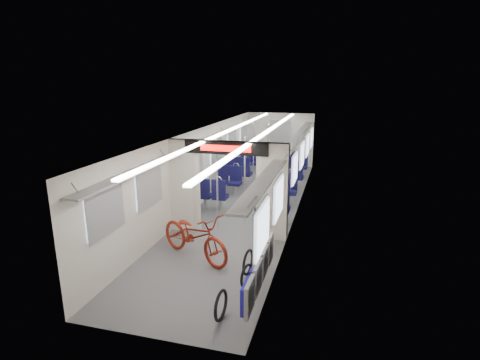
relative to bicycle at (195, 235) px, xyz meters
The scene contains 14 objects.
carriage 3.33m from the bicycle, 84.68° to the left, with size 12.00×12.02×2.31m.
bicycle is the anchor object (origin of this frame).
flip_bench 2.05m from the bicycle, 36.52° to the right, with size 0.12×2.11×0.52m.
bike_hoop_a 2.24m from the bicycle, 58.03° to the right, with size 0.51×0.51×0.05m, color black.
bike_hoop_b 1.62m from the bicycle, 32.61° to the right, with size 0.46×0.46×0.05m, color black.
bike_hoop_c 1.34m from the bicycle, 17.35° to the right, with size 0.52×0.52×0.05m, color black.
seat_bay_near_left 3.85m from the bicycle, 99.58° to the left, with size 0.88×1.92×1.05m.
seat_bay_near_right 3.45m from the bicycle, 69.11° to the left, with size 0.89×1.99×1.07m.
seat_bay_far_left 6.81m from the bicycle, 95.39° to the left, with size 0.96×2.29×1.17m.
seat_bay_far_right 6.78m from the bicycle, 79.55° to the left, with size 0.91×2.06×1.10m.
stanchion_near_left 1.84m from the bicycle, 91.91° to the left, with size 0.04×0.04×2.30m, color silver.
stanchion_near_right 2.31m from the bicycle, 76.13° to the left, with size 0.04×0.04×2.30m, color silver.
stanchion_far_left 5.37m from the bicycle, 89.62° to the left, with size 0.04×0.04×2.30m, color silver.
stanchion_far_right 5.38m from the bicycle, 84.20° to the left, with size 0.04×0.04×2.30m, color silver.
Camera 1 is at (2.49, -10.20, 3.65)m, focal length 28.00 mm.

